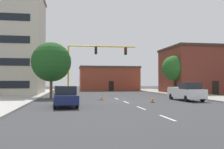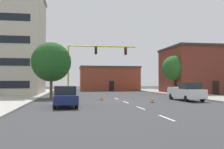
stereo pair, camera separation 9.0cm
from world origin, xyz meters
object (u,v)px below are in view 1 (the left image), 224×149
at_px(tree_left_near, 51,62).
at_px(sedan_navy_near_left, 65,96).
at_px(traffic_cone_roadside_b, 152,100).
at_px(traffic_signal_gantry, 78,80).
at_px(pickup_truck_white, 186,92).
at_px(tree_right_mid, 174,68).
at_px(traffic_cone_roadside_a, 102,98).

relative_size(tree_left_near, sedan_navy_near_left, 1.55).
bearing_deg(traffic_cone_roadside_b, sedan_navy_near_left, -160.42).
xyz_separation_m(traffic_signal_gantry, traffic_cone_roadside_b, (7.13, -8.61, -1.99)).
relative_size(pickup_truck_white, traffic_cone_roadside_b, 8.95).
height_order(pickup_truck_white, sedan_navy_near_left, pickup_truck_white).
relative_size(tree_left_near, pickup_truck_white, 1.31).
xyz_separation_m(tree_left_near, tree_right_mid, (19.17, 5.65, -0.35)).
bearing_deg(traffic_cone_roadside_a, traffic_signal_gantry, 118.12).
xyz_separation_m(traffic_cone_roadside_a, traffic_cone_roadside_b, (4.63, -3.91, 0.01)).
bearing_deg(traffic_cone_roadside_a, pickup_truck_white, -13.43).
relative_size(pickup_truck_white, traffic_cone_roadside_a, 9.27).
relative_size(sedan_navy_near_left, traffic_cone_roadside_b, 7.58).
bearing_deg(pickup_truck_white, traffic_cone_roadside_b, -158.59).
height_order(traffic_cone_roadside_a, traffic_cone_roadside_b, traffic_cone_roadside_b).
bearing_deg(tree_right_mid, traffic_cone_roadside_a, -141.23).
xyz_separation_m(pickup_truck_white, sedan_navy_near_left, (-13.03, -4.79, -0.09)).
bearing_deg(traffic_cone_roadside_a, sedan_navy_near_left, -119.54).
relative_size(tree_left_near, traffic_cone_roadside_a, 12.14).
relative_size(traffic_signal_gantry, sedan_navy_near_left, 2.12).
distance_m(tree_left_near, traffic_cone_roadside_b, 14.47).
bearing_deg(traffic_cone_roadside_b, traffic_cone_roadside_a, 139.76).
distance_m(tree_left_near, traffic_cone_roadside_a, 8.88).
bearing_deg(tree_left_near, traffic_cone_roadside_a, -39.56).
relative_size(traffic_cone_roadside_a, traffic_cone_roadside_b, 0.97).
distance_m(sedan_navy_near_left, traffic_cone_roadside_a, 8.03).
xyz_separation_m(tree_right_mid, traffic_cone_roadside_b, (-8.56, -14.51, -3.96)).
distance_m(traffic_signal_gantry, pickup_truck_white, 13.53).
distance_m(pickup_truck_white, sedan_navy_near_left, 13.88).
distance_m(pickup_truck_white, traffic_cone_roadside_a, 9.36).
bearing_deg(sedan_navy_near_left, tree_right_mid, 45.70).
height_order(sedan_navy_near_left, traffic_cone_roadside_b, sedan_navy_near_left).
distance_m(tree_left_near, tree_right_mid, 19.99).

